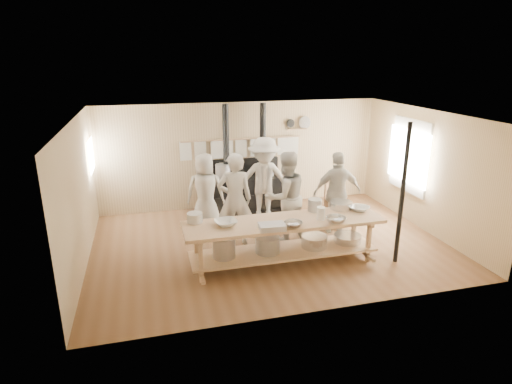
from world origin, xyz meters
TOP-DOWN VIEW (x-y plane):
  - ground at (0.00, 0.00)m, footprint 7.00×7.00m
  - room_shell at (0.00, 0.00)m, footprint 7.00×7.00m
  - window_right at (3.47, 0.60)m, footprint 0.09×1.50m
  - left_opening at (-3.45, 2.00)m, footprint 0.00×0.90m
  - stove at (-0.01, 2.12)m, footprint 1.90×0.75m
  - towel_rail at (-0.00, 2.40)m, footprint 3.00×0.04m
  - back_wall_shelf at (1.46, 2.43)m, footprint 0.63×0.14m
  - prep_table at (-0.01, -0.90)m, footprint 3.60×0.90m
  - support_post at (2.05, -1.35)m, footprint 0.08×0.08m
  - cook_far_left at (-0.67, 0.17)m, footprint 0.72×0.50m
  - cook_left at (0.37, 0.13)m, footprint 1.05×0.90m
  - cook_center at (-1.11, 1.15)m, footprint 0.91×0.67m
  - cook_right at (1.58, 0.27)m, footprint 1.07×0.54m
  - cook_by_window at (0.21, 1.17)m, footprint 1.38×0.93m
  - chair at (1.95, 1.10)m, footprint 0.53×0.53m
  - bowl_white_a at (-1.05, -0.85)m, footprint 0.43×0.43m
  - bowl_steel_a at (0.06, -1.23)m, footprint 0.45×0.45m
  - bowl_white_b at (1.55, -0.78)m, footprint 0.49×0.49m
  - bowl_steel_b at (0.85, -1.23)m, footprint 0.35×0.35m
  - roasting_pan at (-0.32, -1.23)m, footprint 0.46×0.33m
  - mixing_bowl_large at (1.26, -0.57)m, footprint 0.47×0.47m
  - bucket_galv at (0.72, -0.57)m, footprint 0.33×0.33m
  - deep_bowl_enamel at (-1.55, -0.57)m, footprint 0.36×0.36m
  - pitcher at (0.65, -1.02)m, footprint 0.19×0.19m

SIDE VIEW (x-z plane):
  - ground at x=0.00m, z-range 0.00..0.00m
  - chair at x=1.95m, z-range -0.18..0.68m
  - prep_table at x=-0.01m, z-range 0.10..0.95m
  - stove at x=-0.01m, z-range -0.78..1.82m
  - cook_center at x=-1.11m, z-range 0.00..1.69m
  - cook_right at x=1.58m, z-range 0.00..1.77m
  - bowl_white_b at x=1.55m, z-range 0.85..0.94m
  - bowl_white_a at x=-1.05m, z-range 0.85..0.95m
  - roasting_pan at x=-0.32m, z-range 0.85..0.95m
  - bowl_steel_a at x=0.06m, z-range 0.85..0.95m
  - bowl_steel_b at x=0.85m, z-range 0.85..0.96m
  - mixing_bowl_large at x=1.26m, z-range 0.85..0.99m
  - deep_bowl_enamel at x=-1.55m, z-range 0.85..1.02m
  - cook_left at x=0.37m, z-range 0.00..1.87m
  - cook_far_left at x=-0.67m, z-range 0.00..1.90m
  - pitcher at x=0.65m, z-range 0.85..1.09m
  - bucket_galv at x=0.72m, z-range 0.85..1.09m
  - cook_by_window at x=0.21m, z-range 0.00..1.97m
  - support_post at x=2.05m, z-range 0.00..2.60m
  - window_right at x=3.47m, z-range 0.67..2.33m
  - towel_rail at x=0.00m, z-range 1.31..1.78m
  - left_opening at x=-3.45m, z-range 1.15..2.05m
  - room_shell at x=0.00m, z-range -1.88..5.12m
  - back_wall_shelf at x=1.46m, z-range 1.84..2.17m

